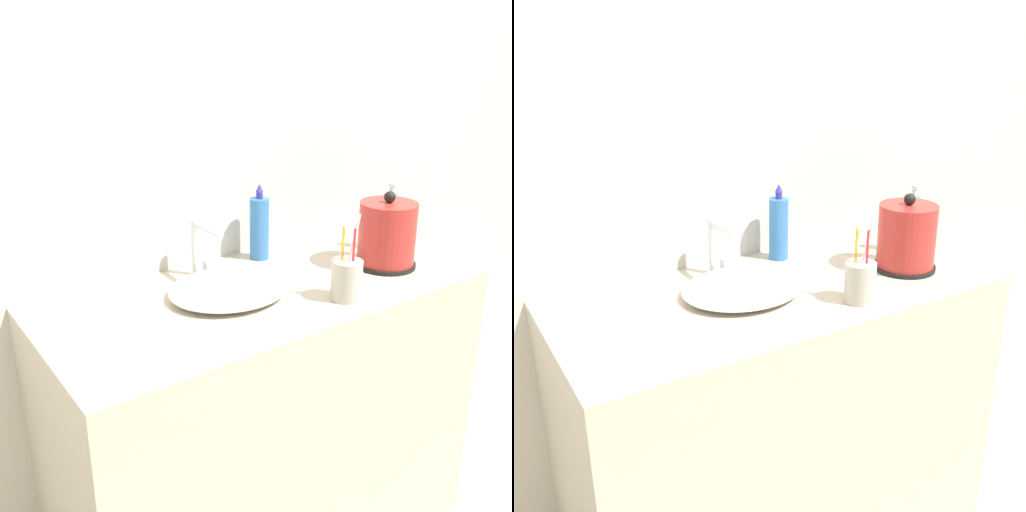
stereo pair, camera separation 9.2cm
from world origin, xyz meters
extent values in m
cube|color=beige|center=(0.00, 0.57, 1.30)|extent=(6.00, 0.04, 2.60)
cube|color=#B7AD99|center=(0.00, 0.27, 0.43)|extent=(1.20, 0.55, 0.86)
ellipsoid|color=white|center=(-0.10, 0.30, 0.88)|extent=(0.33, 0.28, 0.04)
cylinder|color=silver|center=(-0.10, 0.47, 0.94)|extent=(0.02, 0.02, 0.16)
cylinder|color=silver|center=(-0.10, 0.40, 1.01)|extent=(0.02, 0.14, 0.02)
cylinder|color=silver|center=(-0.07, 0.47, 0.88)|extent=(0.02, 0.02, 0.04)
cylinder|color=black|center=(0.39, 0.21, 0.87)|extent=(0.18, 0.18, 0.01)
cylinder|color=#B22D28|center=(0.39, 0.21, 0.96)|extent=(0.17, 0.17, 0.19)
sphere|color=black|center=(0.39, 0.21, 1.07)|extent=(0.03, 0.03, 0.03)
cylinder|color=#B7B2A8|center=(0.13, 0.10, 0.91)|extent=(0.08, 0.08, 0.10)
cylinder|color=#E5333F|center=(0.14, 0.09, 0.98)|extent=(0.02, 0.02, 0.15)
cylinder|color=white|center=(0.14, 0.10, 1.00)|extent=(0.01, 0.04, 0.19)
cylinder|color=yellow|center=(0.12, 0.11, 0.98)|extent=(0.02, 0.02, 0.15)
cylinder|color=#2D9956|center=(0.50, 0.31, 0.95)|extent=(0.04, 0.04, 0.18)
cylinder|color=white|center=(0.50, 0.31, 1.05)|extent=(0.01, 0.01, 0.02)
cube|color=white|center=(0.50, 0.30, 1.07)|extent=(0.01, 0.02, 0.01)
cylinder|color=#3370B7|center=(0.12, 0.47, 0.95)|extent=(0.06, 0.06, 0.19)
cylinder|color=#333399|center=(0.12, 0.47, 1.06)|extent=(0.02, 0.02, 0.02)
cone|color=#333399|center=(0.12, 0.47, 1.08)|extent=(0.02, 0.02, 0.02)
camera|label=1|loc=(-0.87, -0.91, 1.50)|focal=42.00mm
camera|label=2|loc=(-0.80, -0.97, 1.50)|focal=42.00mm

